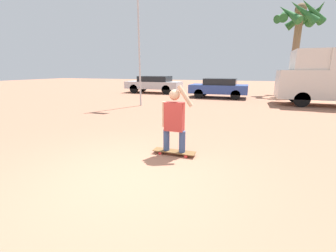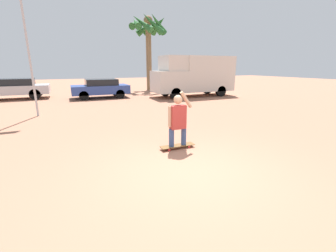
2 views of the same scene
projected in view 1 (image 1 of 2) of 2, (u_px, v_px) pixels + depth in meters
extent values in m
plane|color=#A36B51|center=(129.00, 179.00, 3.94)|extent=(80.00, 80.00, 0.00)
cube|color=brown|center=(174.00, 151.00, 5.05)|extent=(0.96, 0.26, 0.02)
cylinder|color=red|center=(160.00, 153.00, 5.06)|extent=(0.07, 0.03, 0.07)
cylinder|color=red|center=(163.00, 150.00, 5.25)|extent=(0.07, 0.03, 0.07)
cylinder|color=red|center=(186.00, 156.00, 4.86)|extent=(0.07, 0.03, 0.07)
cylinder|color=red|center=(188.00, 153.00, 5.06)|extent=(0.07, 0.03, 0.07)
cylinder|color=#384C7A|center=(166.00, 140.00, 5.05)|extent=(0.14, 0.14, 0.48)
cylinder|color=#384C7A|center=(182.00, 142.00, 4.93)|extent=(0.14, 0.14, 0.48)
cube|color=#B23833|center=(174.00, 117.00, 4.85)|extent=(0.41, 0.22, 0.62)
sphere|color=tan|center=(175.00, 95.00, 4.74)|extent=(0.23, 0.23, 0.23)
cylinder|color=tan|center=(164.00, 114.00, 4.92)|extent=(0.09, 0.09, 0.55)
cylinder|color=tan|center=(185.00, 96.00, 4.67)|extent=(0.36, 0.09, 0.46)
cylinder|color=black|center=(302.00, 100.00, 11.51)|extent=(0.77, 0.28, 0.77)
cylinder|color=black|center=(295.00, 96.00, 13.16)|extent=(0.77, 0.28, 0.77)
cube|color=silver|center=(298.00, 84.00, 12.19)|extent=(2.12, 2.08, 1.47)
cube|color=black|center=(290.00, 78.00, 12.26)|extent=(0.04, 1.77, 0.73)
cube|color=silver|center=(308.00, 60.00, 11.78)|extent=(1.48, 1.91, 1.03)
cylinder|color=black|center=(199.00, 94.00, 15.12)|extent=(0.62, 0.22, 0.62)
cylinder|color=black|center=(204.00, 91.00, 16.68)|extent=(0.62, 0.22, 0.62)
cylinder|color=black|center=(235.00, 95.00, 14.35)|extent=(0.62, 0.22, 0.62)
cylinder|color=black|center=(237.00, 93.00, 15.91)|extent=(0.62, 0.22, 0.62)
cube|color=#2D4793|center=(219.00, 89.00, 15.45)|extent=(3.83, 1.93, 0.58)
cube|color=black|center=(220.00, 81.00, 15.29)|extent=(2.11, 1.70, 0.42)
cylinder|color=black|center=(134.00, 89.00, 18.54)|extent=(0.71, 0.22, 0.71)
cylinder|color=black|center=(143.00, 87.00, 20.07)|extent=(0.71, 0.22, 0.71)
cylinder|color=black|center=(166.00, 90.00, 17.62)|extent=(0.71, 0.22, 0.71)
cylinder|color=black|center=(173.00, 88.00, 19.15)|extent=(0.71, 0.22, 0.71)
cube|color=#BCBCC1|center=(154.00, 85.00, 18.78)|extent=(4.56, 1.89, 0.58)
cube|color=black|center=(155.00, 79.00, 18.62)|extent=(2.51, 1.66, 0.44)
cylinder|color=brown|center=(295.00, 54.00, 16.75)|extent=(0.49, 0.49, 6.10)
sphere|color=brown|center=(301.00, 9.00, 16.02)|extent=(0.78, 0.78, 0.78)
cone|color=#235B28|center=(316.00, 13.00, 15.96)|extent=(1.06, 2.27, 1.59)
cone|color=#235B28|center=(310.00, 16.00, 16.55)|extent=(1.97, 1.96, 1.63)
cone|color=#235B28|center=(301.00, 18.00, 17.00)|extent=(2.20, 1.05, 1.75)
cone|color=#235B28|center=(287.00, 15.00, 17.00)|extent=(1.98, 2.05, 1.31)
cone|color=#235B28|center=(283.00, 14.00, 16.51)|extent=(0.78, 2.27, 1.43)
cone|color=#235B28|center=(289.00, 13.00, 15.70)|extent=(1.88, 1.97, 1.75)
cone|color=#235B28|center=(304.00, 12.00, 15.12)|extent=(2.07, 0.64, 1.85)
cone|color=#235B28|center=(313.00, 11.00, 15.08)|extent=(2.11, 1.64, 1.76)
cylinder|color=#B7B7BC|center=(139.00, 45.00, 11.34)|extent=(0.09, 0.09, 6.22)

